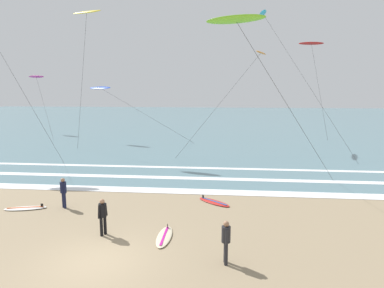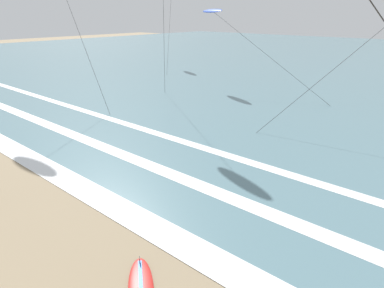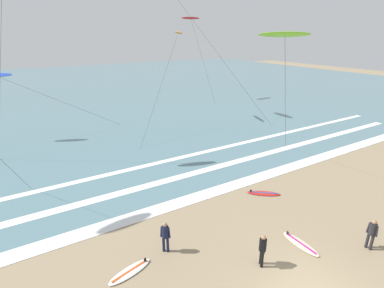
{
  "view_description": "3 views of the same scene",
  "coord_description": "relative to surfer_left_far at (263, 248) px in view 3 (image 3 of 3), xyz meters",
  "views": [
    {
      "loc": [
        4.49,
        -10.91,
        6.19
      ],
      "look_at": [
        2.64,
        8.38,
        2.95
      ],
      "focal_mm": 31.38,
      "sensor_mm": 36.0,
      "label": 1
    },
    {
      "loc": [
        9.08,
        2.64,
        6.12
      ],
      "look_at": [
        1.98,
        10.85,
        1.95
      ],
      "focal_mm": 32.18,
      "sensor_mm": 36.0,
      "label": 2
    },
    {
      "loc": [
        -8.59,
        -5.14,
        9.68
      ],
      "look_at": [
        0.3,
        9.45,
        3.27
      ],
      "focal_mm": 27.54,
      "sensor_mm": 36.0,
      "label": 3
    }
  ],
  "objects": [
    {
      "name": "surfboard_near_water",
      "position": [
        2.63,
        -0.0,
        -0.91
      ],
      "size": [
        0.61,
        2.1,
        0.25
      ],
      "color": "beige",
      "rests_on": "ground"
    },
    {
      "name": "wave_foam_outer_break",
      "position": [
        1.36,
        12.48,
        -0.94
      ],
      "size": [
        54.76,
        0.57,
        0.01
      ],
      "primitive_type": "cube",
      "color": "white",
      "rests_on": "ocean_surface"
    },
    {
      "name": "wave_foam_shoreline",
      "position": [
        1.7,
        6.4,
        -0.94
      ],
      "size": [
        52.35,
        1.09,
        0.01
      ],
      "primitive_type": "cube",
      "color": "white",
      "rests_on": "ocean_surface"
    },
    {
      "name": "wave_foam_mid_break",
      "position": [
        -0.44,
        9.41,
        -0.94
      ],
      "size": [
        56.02,
        0.72,
        0.01
      ],
      "primitive_type": "cube",
      "color": "white",
      "rests_on": "ocean_surface"
    },
    {
      "name": "kite_lime_low_near",
      "position": [
        5.56,
        5.01,
        8.64
      ],
      "size": [
        8.62,
        5.81,
        9.87
      ],
      "color": "#70C628",
      "rests_on": "ground"
    },
    {
      "name": "surfer_left_near",
      "position": [
        5.18,
        -1.87,
        0.0
      ],
      "size": [
        0.32,
        0.51,
        1.6
      ],
      "color": "#232328",
      "rests_on": "ground"
    },
    {
      "name": "kite_red_high_right",
      "position": [
        16.01,
        32.53,
        10.8
      ],
      "size": [
        3.24,
        5.14,
        12.05
      ],
      "color": "red",
      "rests_on": "ground"
    },
    {
      "name": "surfer_left_far",
      "position": [
        0.0,
        0.0,
        0.0
      ],
      "size": [
        0.32,
        0.49,
        1.6
      ],
      "color": "black",
      "rests_on": "ground"
    },
    {
      "name": "surfer_foreground_main",
      "position": [
        -3.22,
        3.01,
        0.0
      ],
      "size": [
        0.44,
        0.41,
        1.6
      ],
      "color": "#141938",
      "rests_on": "ground"
    },
    {
      "name": "kite_orange_high_left",
      "position": [
        8.69,
        23.11,
        8.78
      ],
      "size": [
        8.9,
        8.71,
        10.02
      ],
      "color": "orange",
      "rests_on": "ground"
    },
    {
      "name": "surfboard_foreground_flat",
      "position": [
        4.57,
        4.52,
        -0.91
      ],
      "size": [
        2.0,
        1.8,
        0.25
      ],
      "color": "red",
      "rests_on": "ground"
    },
    {
      "name": "ocean_surface",
      "position": [
        0.56,
        51.0,
        -0.95
      ],
      "size": [
        140.0,
        90.0,
        0.01
      ],
      "primitive_type": "cube",
      "color": "slate",
      "rests_on": "ground"
    },
    {
      "name": "surfboard_left_pile",
      "position": [
        -5.14,
        2.63,
        -0.91
      ],
      "size": [
        2.18,
        1.1,
        0.25
      ],
      "color": "silver",
      "rests_on": "ground"
    }
  ]
}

